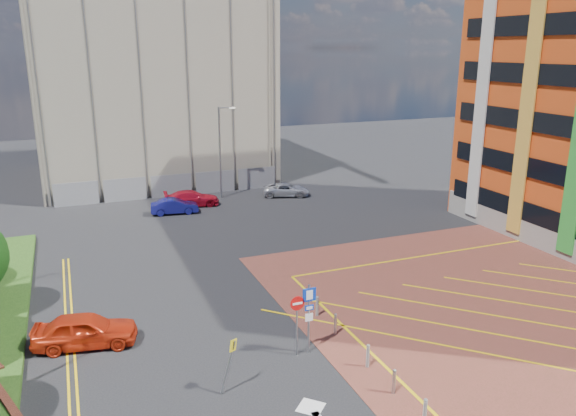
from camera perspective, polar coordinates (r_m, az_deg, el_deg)
ground at (r=24.36m, az=1.96°, el=-15.76°), size 140.00×140.00×0.00m
forecourt at (r=32.03m, az=25.88°, el=-9.30°), size 26.00×26.00×0.02m
lamp_back at (r=49.29m, az=-6.85°, el=5.98°), size 1.53×0.16×8.00m
sign_cluster at (r=24.30m, az=1.70°, el=-10.57°), size 1.17×0.12×3.20m
warning_sign at (r=22.15m, az=-5.92°, el=-15.04°), size 0.76×0.42×2.25m
bollard_row at (r=23.78m, az=8.93°, el=-15.50°), size 0.14×11.14×0.90m
construction_building at (r=59.55m, az=-14.11°, el=13.76°), size 21.20×19.20×22.00m
construction_fence at (r=51.20m, az=-10.64°, el=2.35°), size 21.60×0.06×2.00m
car_red_left at (r=26.98m, az=-19.91°, el=-11.58°), size 4.73×2.60×1.52m
car_blue_back at (r=45.75m, az=-11.45°, el=0.18°), size 3.87×1.79×1.23m
car_red_back at (r=47.70m, az=-9.76°, el=0.97°), size 4.71×2.30×1.32m
car_silver_back at (r=50.21m, az=-0.18°, el=1.87°), size 4.58×3.23×1.16m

